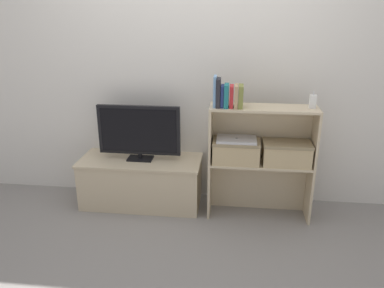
# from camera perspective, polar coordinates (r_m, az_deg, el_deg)

# --- Properties ---
(ground_plane) EXTENTS (16.00, 16.00, 0.00)m
(ground_plane) POSITION_cam_1_polar(r_m,az_deg,el_deg) (3.29, -0.27, -11.23)
(ground_plane) COLOR gray
(wall_back) EXTENTS (10.00, 0.05, 2.40)m
(wall_back) POSITION_cam_1_polar(r_m,az_deg,el_deg) (3.33, 0.70, 11.23)
(wall_back) COLOR silver
(wall_back) RESTS_ON ground_plane
(tv_stand) EXTENTS (1.08, 0.46, 0.44)m
(tv_stand) POSITION_cam_1_polar(r_m,az_deg,el_deg) (3.46, -7.70, -5.66)
(tv_stand) COLOR #CCB793
(tv_stand) RESTS_ON ground_plane
(tv) EXTENTS (0.72, 0.14, 0.49)m
(tv) POSITION_cam_1_polar(r_m,az_deg,el_deg) (3.28, -8.09, 1.92)
(tv) COLOR black
(tv) RESTS_ON tv_stand
(bookshelf_lower_tier) EXTENTS (0.86, 0.27, 0.50)m
(bookshelf_lower_tier) POSITION_cam_1_polar(r_m,az_deg,el_deg) (3.30, 10.11, -5.39)
(bookshelf_lower_tier) COLOR #CCB793
(bookshelf_lower_tier) RESTS_ON ground_plane
(bookshelf_upper_tier) EXTENTS (0.86, 0.27, 0.47)m
(bookshelf_upper_tier) POSITION_cam_1_polar(r_m,az_deg,el_deg) (3.13, 10.64, 2.65)
(bookshelf_upper_tier) COLOR #CCB793
(bookshelf_upper_tier) RESTS_ON bookshelf_lower_tier
(book_skyblue) EXTENTS (0.02, 0.12, 0.24)m
(book_skyblue) POSITION_cam_1_polar(r_m,az_deg,el_deg) (2.97, 3.51, 8.01)
(book_skyblue) COLOR #709ECC
(book_skyblue) RESTS_ON bookshelf_upper_tier
(book_charcoal) EXTENTS (0.03, 0.14, 0.22)m
(book_charcoal) POSITION_cam_1_polar(r_m,az_deg,el_deg) (2.97, 4.06, 7.81)
(book_charcoal) COLOR #232328
(book_charcoal) RESTS_ON bookshelf_upper_tier
(book_navy) EXTENTS (0.02, 0.12, 0.17)m
(book_navy) POSITION_cam_1_polar(r_m,az_deg,el_deg) (2.97, 4.65, 7.29)
(book_navy) COLOR navy
(book_navy) RESTS_ON bookshelf_upper_tier
(book_teal) EXTENTS (0.04, 0.15, 0.18)m
(book_teal) POSITION_cam_1_polar(r_m,az_deg,el_deg) (2.97, 5.27, 7.34)
(book_teal) COLOR #1E7075
(book_teal) RESTS_ON bookshelf_upper_tier
(book_crimson) EXTENTS (0.03, 0.13, 0.17)m
(book_crimson) POSITION_cam_1_polar(r_m,az_deg,el_deg) (2.97, 6.04, 7.23)
(book_crimson) COLOR #B22328
(book_crimson) RESTS_ON bookshelf_upper_tier
(book_tan) EXTENTS (0.03, 0.15, 0.18)m
(book_tan) POSITION_cam_1_polar(r_m,az_deg,el_deg) (2.97, 6.74, 7.25)
(book_tan) COLOR tan
(book_tan) RESTS_ON bookshelf_upper_tier
(book_olive) EXTENTS (0.04, 0.15, 0.17)m
(book_olive) POSITION_cam_1_polar(r_m,az_deg,el_deg) (2.97, 7.44, 7.21)
(book_olive) COLOR olive
(book_olive) RESTS_ON bookshelf_upper_tier
(baby_monitor) EXTENTS (0.05, 0.03, 0.14)m
(baby_monitor) POSITION_cam_1_polar(r_m,az_deg,el_deg) (3.07, 17.93, 6.18)
(baby_monitor) COLOR white
(baby_monitor) RESTS_ON bookshelf_upper_tier
(storage_basket_left) EXTENTS (0.39, 0.23, 0.19)m
(storage_basket_left) POSITION_cam_1_polar(r_m,az_deg,el_deg) (3.12, 6.74, -0.92)
(storage_basket_left) COLOR tan
(storage_basket_left) RESTS_ON bookshelf_lower_tier
(storage_basket_right) EXTENTS (0.39, 0.23, 0.19)m
(storage_basket_right) POSITION_cam_1_polar(r_m,az_deg,el_deg) (3.15, 14.22, -1.20)
(storage_basket_right) COLOR tan
(storage_basket_right) RESTS_ON bookshelf_lower_tier
(laptop) EXTENTS (0.32, 0.22, 0.02)m
(laptop) POSITION_cam_1_polar(r_m,az_deg,el_deg) (3.08, 6.81, 0.71)
(laptop) COLOR #BCBCC1
(laptop) RESTS_ON storage_basket_left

